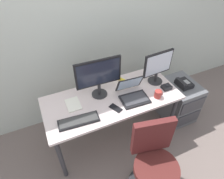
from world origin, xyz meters
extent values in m
plane|color=#6E605A|center=(0.00, 0.00, 0.00)|extent=(8.00, 8.00, 0.00)
cube|color=beige|center=(0.00, 0.69, 1.40)|extent=(6.00, 0.10, 2.80)
cube|color=silver|center=(0.00, 0.00, 0.71)|extent=(1.55, 0.67, 0.03)
cylinder|color=#2D2D33|center=(-0.71, -0.28, 0.35)|extent=(0.05, 0.05, 0.70)
cylinder|color=#2D2D33|center=(0.71, -0.28, 0.35)|extent=(0.05, 0.05, 0.70)
cylinder|color=#2D2D33|center=(-0.71, 0.28, 0.35)|extent=(0.05, 0.05, 0.70)
cylinder|color=#2D2D33|center=(0.71, 0.28, 0.35)|extent=(0.05, 0.05, 0.70)
cube|color=#5D5E63|center=(1.02, -0.03, 0.30)|extent=(0.42, 0.52, 0.59)
cube|color=#38383D|center=(1.02, -0.30, 0.43)|extent=(0.38, 0.01, 0.20)
cube|color=#38383D|center=(1.02, -0.30, 0.18)|extent=(0.38, 0.01, 0.20)
cube|color=black|center=(1.02, -0.05, 0.62)|extent=(0.17, 0.20, 0.06)
cube|color=black|center=(0.96, -0.05, 0.66)|extent=(0.05, 0.18, 0.04)
cube|color=gray|center=(1.04, -0.06, 0.65)|extent=(0.07, 0.08, 0.01)
cylinder|color=#333338|center=(0.10, -0.82, 0.22)|extent=(0.06, 0.06, 0.39)
cylinder|color=#53201D|center=(0.10, -0.82, 0.45)|extent=(0.44, 0.44, 0.07)
cube|color=#521E1E|center=(0.14, -0.62, 0.71)|extent=(0.40, 0.14, 0.42)
cylinder|color=#262628|center=(-0.11, 0.11, 0.73)|extent=(0.18, 0.18, 0.01)
cylinder|color=#262628|center=(-0.11, 0.11, 0.81)|extent=(0.04, 0.04, 0.14)
cube|color=black|center=(-0.11, 0.11, 1.04)|extent=(0.51, 0.04, 0.32)
cube|color=#1E2333|center=(-0.11, 0.09, 1.04)|extent=(0.47, 0.02, 0.28)
cylinder|color=#262628|center=(0.61, 0.05, 0.73)|extent=(0.18, 0.18, 0.01)
cylinder|color=#262628|center=(0.61, 0.05, 0.79)|extent=(0.04, 0.04, 0.11)
cube|color=black|center=(0.61, 0.05, 0.99)|extent=(0.39, 0.05, 0.29)
cube|color=silver|center=(0.61, 0.03, 0.99)|extent=(0.35, 0.03, 0.26)
cube|color=black|center=(-0.45, -0.18, 0.74)|extent=(0.42, 0.17, 0.02)
cube|color=#353535|center=(-0.45, -0.18, 0.75)|extent=(0.39, 0.15, 0.01)
cube|color=black|center=(0.22, -0.14, 0.74)|extent=(0.32, 0.24, 0.02)
cube|color=#38383D|center=(0.22, -0.14, 0.75)|extent=(0.28, 0.18, 0.00)
cube|color=black|center=(0.22, 0.01, 0.85)|extent=(0.32, 0.11, 0.21)
cube|color=silver|center=(0.22, 0.01, 0.85)|extent=(0.28, 0.10, 0.18)
cube|color=black|center=(0.66, -0.12, 0.75)|extent=(0.11, 0.09, 0.04)
sphere|color=#232328|center=(0.66, -0.12, 0.77)|extent=(0.04, 0.04, 0.04)
cylinder|color=#9F312B|center=(0.47, -0.21, 0.77)|extent=(0.08, 0.08, 0.09)
torus|color=maroon|center=(0.52, -0.21, 0.77)|extent=(0.01, 0.06, 0.06)
cube|color=white|center=(-0.43, 0.07, 0.73)|extent=(0.15, 0.21, 0.01)
cube|color=black|center=(-0.03, -0.17, 0.73)|extent=(0.12, 0.16, 0.01)
ellipsoid|color=yellow|center=(0.25, 0.20, 0.75)|extent=(0.12, 0.19, 0.04)
camera|label=1|loc=(-0.66, -1.45, 2.25)|focal=31.08mm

